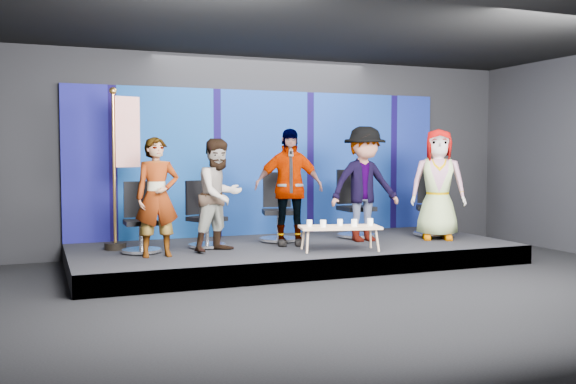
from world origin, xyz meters
The scene contains 21 objects.
ground centered at (0.00, 0.00, 0.00)m, with size 10.00×10.00×0.00m, color black.
room_walls centered at (0.00, 0.00, 2.43)m, with size 10.02×8.02×3.51m.
riser centered at (0.00, 2.50, 0.15)m, with size 7.00×3.00×0.30m, color black.
backdrop centered at (0.00, 3.95, 1.60)m, with size 7.00×0.08×2.60m, color #13075C.
chair_a centered at (-2.45, 2.55, 0.65)m, with size 0.60×0.60×1.05m.
panelist_a centered at (-2.28, 2.07, 1.15)m, with size 0.62×0.41×1.70m, color black.
chair_b centered at (-1.43, 2.72, 0.64)m, with size 0.79×0.79×1.05m.
panelist_b centered at (-1.32, 2.23, 1.15)m, with size 0.82×0.64×1.69m, color black.
chair_c centered at (-0.11, 2.95, 0.68)m, with size 0.78×0.78×1.15m.
panelist_c centered at (-0.12, 2.44, 1.23)m, with size 1.09×0.46×1.87m, color black.
chair_d centered at (1.32, 2.93, 0.69)m, with size 0.67×0.67×1.19m.
panelist_d centered at (1.23, 2.43, 1.26)m, with size 1.24×0.71×1.92m, color black.
chair_e centered at (2.72, 2.65, 0.68)m, with size 0.89×0.89×1.17m.
panelist_e centered at (2.52, 2.18, 1.24)m, with size 0.92×0.60×1.89m, color black.
coffee_table centered at (0.39, 1.63, 0.64)m, with size 1.30×0.78×0.37m.
mug_a centered at (-0.05, 1.78, 0.72)m, with size 0.08×0.08×0.10m, color white.
mug_b centered at (0.10, 1.61, 0.73)m, with size 0.09×0.09×0.11m, color white.
mug_c centered at (0.42, 1.69, 0.72)m, with size 0.08×0.08×0.10m, color white.
mug_d centered at (0.59, 1.54, 0.73)m, with size 0.09×0.09×0.11m, color white.
mug_e centered at (0.88, 1.58, 0.72)m, with size 0.09×0.09×0.11m, color white.
flag_stand centered at (-2.64, 3.02, 1.61)m, with size 0.57×0.33×2.47m.
Camera 1 is at (-3.87, -7.06, 1.77)m, focal length 40.00 mm.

